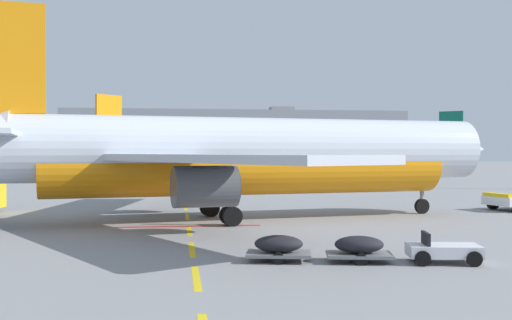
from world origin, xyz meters
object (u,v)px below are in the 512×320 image
Objects in this scene: airliner_foreground at (242,155)px; baggage_train at (360,248)px; airliner_mid_left at (383,155)px; airliner_far_center at (177,152)px.

airliner_foreground is 15.33m from baggage_train.
airliner_mid_left is 35.98m from airliner_far_center.
baggage_train is (6.87, -80.66, -3.57)m from airliner_far_center.
airliner_far_center is 81.03m from baggage_train.
airliner_mid_left is at bearing 64.49° from airliner_foreground.
airliner_far_center is at bearing -178.45° from airliner_mid_left.
airliner_far_center reaches higher than airliner_mid_left.
airliner_foreground is 1.28× the size of airliner_mid_left.
airliner_mid_left reaches higher than baggage_train.
airliner_mid_left is 3.10× the size of baggage_train.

